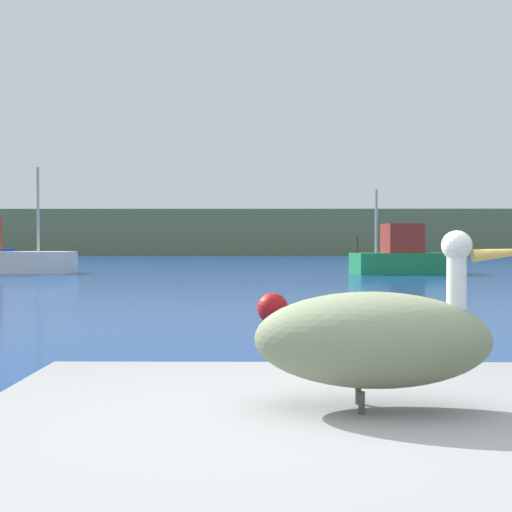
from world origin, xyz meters
The scene contains 5 objects.
hillside_backdrop centered at (0.00, 77.16, 2.57)m, with size 140.00×14.18×5.14m, color #6B7A51.
pier_dock centered at (0.34, 0.23, 0.28)m, with size 3.77×2.45×0.57m, color gray.
pelican centered at (0.35, 0.23, 0.90)m, with size 1.44×0.61×0.84m.
fishing_boat_green centered at (6.10, 25.86, 0.75)m, with size 5.09×2.52×3.65m.
mooring_buoy centered at (0.00, 8.09, 0.26)m, with size 0.52×0.52×0.52m, color red.
Camera 1 is at (-0.18, -2.84, 1.35)m, focal length 46.17 mm.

